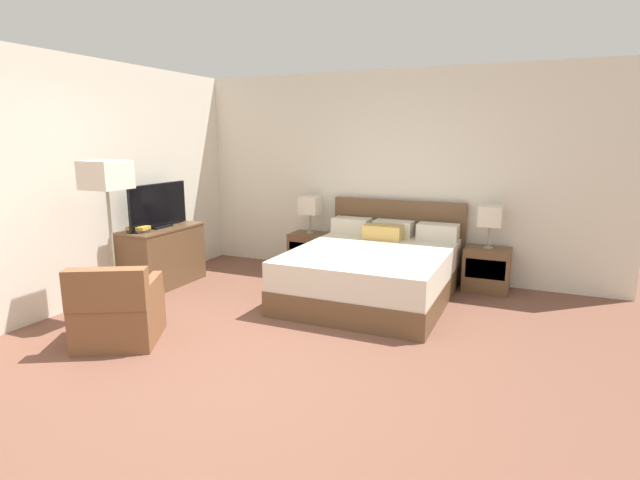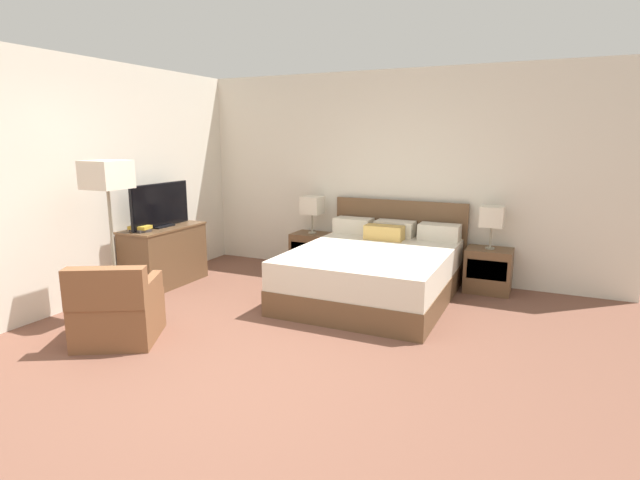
# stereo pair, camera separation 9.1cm
# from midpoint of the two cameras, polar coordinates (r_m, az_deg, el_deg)

# --- Properties ---
(ground_plane) EXTENTS (10.66, 10.66, 0.00)m
(ground_plane) POSITION_cam_midpoint_polar(r_m,az_deg,el_deg) (4.03, -10.88, -15.91)
(ground_plane) COLOR brown
(wall_back) EXTENTS (6.30, 0.06, 2.71)m
(wall_back) POSITION_cam_midpoint_polar(r_m,az_deg,el_deg) (6.84, 6.10, 7.44)
(wall_back) COLOR silver
(wall_back) RESTS_ON ground
(wall_left) EXTENTS (0.06, 5.35, 2.71)m
(wall_left) POSITION_cam_midpoint_polar(r_m,az_deg,el_deg) (6.43, -22.96, 6.32)
(wall_left) COLOR silver
(wall_left) RESTS_ON ground
(bed) EXTENTS (1.78, 2.15, 1.04)m
(bed) POSITION_cam_midpoint_polar(r_m,az_deg,el_deg) (5.89, 5.73, -3.49)
(bed) COLOR brown
(bed) RESTS_ON ground
(nightstand_left) EXTENTS (0.54, 0.42, 0.53)m
(nightstand_left) POSITION_cam_midpoint_polar(r_m,az_deg,el_deg) (7.04, -1.47, -1.36)
(nightstand_left) COLOR brown
(nightstand_left) RESTS_ON ground
(nightstand_right) EXTENTS (0.54, 0.42, 0.53)m
(nightstand_right) POSITION_cam_midpoint_polar(r_m,az_deg,el_deg) (6.42, 18.12, -3.23)
(nightstand_right) COLOR brown
(nightstand_right) RESTS_ON ground
(table_lamp_left) EXTENTS (0.27, 0.27, 0.52)m
(table_lamp_left) POSITION_cam_midpoint_polar(r_m,az_deg,el_deg) (6.92, -1.49, 3.94)
(table_lamp_left) COLOR gray
(table_lamp_left) RESTS_ON nightstand_left
(table_lamp_right) EXTENTS (0.27, 0.27, 0.52)m
(table_lamp_right) POSITION_cam_midpoint_polar(r_m,az_deg,el_deg) (6.29, 18.50, 2.56)
(table_lamp_right) COLOR gray
(table_lamp_right) RESTS_ON nightstand_right
(dresser) EXTENTS (0.52, 1.10, 0.75)m
(dresser) POSITION_cam_midpoint_polar(r_m,az_deg,el_deg) (6.64, -17.93, -1.68)
(dresser) COLOR brown
(dresser) RESTS_ON ground
(tv) EXTENTS (0.18, 0.97, 0.55)m
(tv) POSITION_cam_midpoint_polar(r_m,az_deg,el_deg) (6.51, -18.35, 3.67)
(tv) COLOR black
(tv) RESTS_ON dresser
(book_red_cover) EXTENTS (0.26, 0.20, 0.03)m
(book_red_cover) POSITION_cam_midpoint_polar(r_m,az_deg,el_deg) (6.30, -20.41, 0.98)
(book_red_cover) COLOR #383333
(book_red_cover) RESTS_ON dresser
(book_blue_cover) EXTENTS (0.26, 0.21, 0.04)m
(book_blue_cover) POSITION_cam_midpoint_polar(r_m,az_deg,el_deg) (6.29, -20.45, 1.30)
(book_blue_cover) COLOR gold
(book_blue_cover) RESTS_ON book_red_cover
(armchair_by_window) EXTENTS (0.93, 0.93, 0.76)m
(armchair_by_window) POSITION_cam_midpoint_polar(r_m,az_deg,el_deg) (4.95, -22.63, -7.71)
(armchair_by_window) COLOR brown
(armchair_by_window) RESTS_ON ground
(floor_lamp) EXTENTS (0.38, 0.38, 1.63)m
(floor_lamp) POSITION_cam_midpoint_polar(r_m,az_deg,el_deg) (5.35, -23.66, 5.87)
(floor_lamp) COLOR gray
(floor_lamp) RESTS_ON ground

